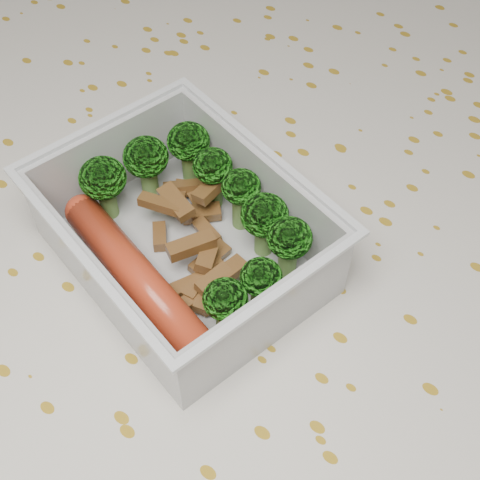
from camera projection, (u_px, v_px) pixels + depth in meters
The scene contains 6 objects.
dining_table at pixel (240, 333), 0.50m from camera, with size 1.40×0.90×0.75m.
tablecloth at pixel (240, 296), 0.46m from camera, with size 1.46×0.96×0.19m.
lunch_container at pixel (184, 241), 0.41m from camera, with size 0.20×0.17×0.06m.
broccoli_florets at pixel (206, 202), 0.42m from camera, with size 0.15×0.11×0.05m.
meat_pile at pixel (198, 243), 0.42m from camera, with size 0.09×0.08×0.03m.
sausage at pixel (137, 277), 0.40m from camera, with size 0.15×0.05×0.02m.
Camera 1 is at (0.15, -0.20, 1.11)m, focal length 50.00 mm.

